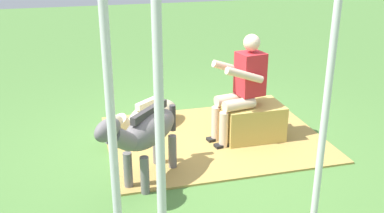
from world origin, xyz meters
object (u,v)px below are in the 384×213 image
Objects in this scene: tent_pole_right at (112,138)px; pony_standing at (145,133)px; pony_lying at (148,117)px; soda_bottle at (266,112)px; tent_pole_mid at (160,151)px; tent_pole_left at (326,104)px; person_seated at (242,85)px; hay_bale at (252,122)px.

pony_standing is at bearing -107.01° from tent_pole_right.
pony_lying is 1.63m from soda_bottle.
tent_pole_mid is at bearing 134.88° from tent_pole_right.
soda_bottle is at bearing -104.03° from tent_pole_left.
tent_pole_right reaches higher than pony_lying.
tent_pole_right is at bearing 72.99° from pony_standing.
soda_bottle is at bearing -138.95° from person_seated.
tent_pole_mid is at bearing 58.41° from person_seated.
tent_pole_mid reaches higher than person_seated.
person_seated is at bearing -90.63° from tent_pole_left.
tent_pole_right and tent_pole_mid have the same top height.
soda_bottle is at bearing -125.32° from tent_pole_mid.
tent_pole_left is at bearing 112.45° from pony_lying.
tent_pole_right reaches higher than soda_bottle.
tent_pole_left is (0.02, 1.88, 0.44)m from person_seated.
pony_standing is 1.84m from tent_pole_left.
pony_standing is 3.94× the size of soda_bottle.
pony_lying is 2.94m from tent_pole_right.
tent_pole_mid is (0.15, 1.65, 0.62)m from pony_standing.
soda_bottle is (-0.57, -0.50, -0.61)m from person_seated.
pony_lying is 4.29× the size of soda_bottle.
soda_bottle is 0.12× the size of tent_pole_left.
tent_pole_left is 1.00× the size of tent_pole_mid.
pony_standing reaches higher than hay_bale.
person_seated is at bearing -129.48° from tent_pole_right.
person_seated is at bearing -151.54° from pony_standing.
hay_bale is at bearing -95.49° from tent_pole_left.
pony_standing reaches higher than soda_bottle.
tent_pole_right is (0.42, 1.38, 0.62)m from pony_standing.
pony_lying is at bearing -30.35° from person_seated.
soda_bottle is at bearing -131.56° from tent_pole_right.
hay_bale is 0.31× the size of tent_pole_right.
tent_pole_right is at bearing -45.12° from tent_pole_mid.
pony_lying is at bearing -26.14° from hay_bale.
tent_pole_right is (1.69, 0.20, 0.00)m from tent_pole_left.
soda_bottle is at bearing 175.91° from pony_lying.
hay_bale is 0.53m from person_seated.
pony_lying reaches higher than soda_bottle.
pony_standing is 0.46× the size of tent_pole_mid.
soda_bottle is (-1.86, -1.20, -0.43)m from pony_standing.
pony_standing is 1.57m from tent_pole_right.
soda_bottle is 0.12× the size of tent_pole_mid.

